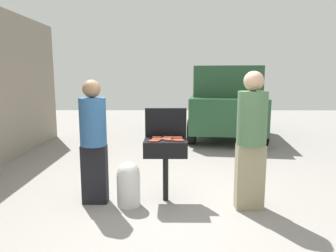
{
  "coord_description": "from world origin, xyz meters",
  "views": [
    {
      "loc": [
        0.1,
        -3.99,
        1.78
      ],
      "look_at": [
        0.06,
        0.79,
        1.0
      ],
      "focal_mm": 33.45,
      "sensor_mm": 36.0,
      "label": 1
    }
  ],
  "objects_px": {
    "hot_dog_6": "(157,137)",
    "hot_dog_14": "(156,139)",
    "hot_dog_4": "(179,141)",
    "hot_dog_10": "(154,141)",
    "hot_dog_7": "(169,137)",
    "hot_dog_1": "(178,138)",
    "hot_dog_11": "(168,138)",
    "hot_dog_5": "(157,138)",
    "parked_minivan": "(225,101)",
    "hot_dog_0": "(155,141)",
    "hot_dog_2": "(177,137)",
    "hot_dog_8": "(178,140)",
    "hot_dog_12": "(167,138)",
    "person_right": "(251,136)",
    "hot_dog_13": "(170,140)",
    "hot_dog_9": "(178,139)",
    "bbq_grill": "(166,149)",
    "hot_dog_3": "(166,139)",
    "propane_tank": "(129,183)",
    "person_left": "(93,138)"
  },
  "relations": [
    {
      "from": "hot_dog_8",
      "to": "hot_dog_13",
      "type": "relative_size",
      "value": 1.0
    },
    {
      "from": "hot_dog_2",
      "to": "hot_dog_7",
      "type": "height_order",
      "value": "same"
    },
    {
      "from": "hot_dog_4",
      "to": "bbq_grill",
      "type": "bearing_deg",
      "value": 144.5
    },
    {
      "from": "hot_dog_0",
      "to": "person_left",
      "type": "bearing_deg",
      "value": 177.69
    },
    {
      "from": "hot_dog_1",
      "to": "hot_dog_11",
      "type": "xyz_separation_m",
      "value": [
        -0.14,
        -0.02,
        0.0
      ]
    },
    {
      "from": "hot_dog_7",
      "to": "hot_dog_9",
      "type": "height_order",
      "value": "same"
    },
    {
      "from": "hot_dog_14",
      "to": "hot_dog_0",
      "type": "bearing_deg",
      "value": -98.19
    },
    {
      "from": "hot_dog_6",
      "to": "hot_dog_14",
      "type": "relative_size",
      "value": 1.0
    },
    {
      "from": "person_right",
      "to": "hot_dog_2",
      "type": "bearing_deg",
      "value": -10.6
    },
    {
      "from": "hot_dog_2",
      "to": "hot_dog_10",
      "type": "bearing_deg",
      "value": -139.98
    },
    {
      "from": "hot_dog_8",
      "to": "hot_dog_12",
      "type": "xyz_separation_m",
      "value": [
        -0.16,
        0.16,
        0.0
      ]
    },
    {
      "from": "hot_dog_6",
      "to": "propane_tank",
      "type": "relative_size",
      "value": 0.21
    },
    {
      "from": "hot_dog_6",
      "to": "person_right",
      "type": "relative_size",
      "value": 0.07
    },
    {
      "from": "bbq_grill",
      "to": "hot_dog_6",
      "type": "distance_m",
      "value": 0.22
    },
    {
      "from": "hot_dog_7",
      "to": "hot_dog_10",
      "type": "xyz_separation_m",
      "value": [
        -0.2,
        -0.28,
        0.0
      ]
    },
    {
      "from": "propane_tank",
      "to": "person_right",
      "type": "bearing_deg",
      "value": -2.72
    },
    {
      "from": "person_left",
      "to": "hot_dog_14",
      "type": "bearing_deg",
      "value": 17.78
    },
    {
      "from": "hot_dog_7",
      "to": "hot_dog_5",
      "type": "bearing_deg",
      "value": -148.0
    },
    {
      "from": "parked_minivan",
      "to": "hot_dog_1",
      "type": "bearing_deg",
      "value": 80.51
    },
    {
      "from": "hot_dog_0",
      "to": "hot_dog_1",
      "type": "height_order",
      "value": "same"
    },
    {
      "from": "hot_dog_5",
      "to": "hot_dog_6",
      "type": "bearing_deg",
      "value": 89.62
    },
    {
      "from": "hot_dog_12",
      "to": "hot_dog_14",
      "type": "xyz_separation_m",
      "value": [
        -0.14,
        -0.1,
        0.0
      ]
    },
    {
      "from": "hot_dog_4",
      "to": "hot_dog_10",
      "type": "height_order",
      "value": "same"
    },
    {
      "from": "hot_dog_6",
      "to": "hot_dog_10",
      "type": "relative_size",
      "value": 1.0
    },
    {
      "from": "hot_dog_4",
      "to": "hot_dog_5",
      "type": "bearing_deg",
      "value": 153.56
    },
    {
      "from": "hot_dog_5",
      "to": "parked_minivan",
      "type": "distance_m",
      "value": 5.41
    },
    {
      "from": "hot_dog_1",
      "to": "hot_dog_6",
      "type": "bearing_deg",
      "value": 167.46
    },
    {
      "from": "hot_dog_7",
      "to": "hot_dog_8",
      "type": "height_order",
      "value": "same"
    },
    {
      "from": "hot_dog_13",
      "to": "parked_minivan",
      "type": "relative_size",
      "value": 0.03
    },
    {
      "from": "bbq_grill",
      "to": "person_right",
      "type": "relative_size",
      "value": 0.48
    },
    {
      "from": "hot_dog_3",
      "to": "person_left",
      "type": "height_order",
      "value": "person_left"
    },
    {
      "from": "hot_dog_6",
      "to": "hot_dog_9",
      "type": "xyz_separation_m",
      "value": [
        0.29,
        -0.11,
        0.0
      ]
    },
    {
      "from": "hot_dog_9",
      "to": "parked_minivan",
      "type": "relative_size",
      "value": 0.03
    },
    {
      "from": "hot_dog_0",
      "to": "hot_dog_5",
      "type": "xyz_separation_m",
      "value": [
        0.02,
        0.14,
        0.0
      ]
    },
    {
      "from": "hot_dog_2",
      "to": "hot_dog_8",
      "type": "relative_size",
      "value": 1.0
    },
    {
      "from": "hot_dog_0",
      "to": "hot_dog_1",
      "type": "distance_m",
      "value": 0.35
    },
    {
      "from": "hot_dog_3",
      "to": "hot_dog_5",
      "type": "height_order",
      "value": "same"
    },
    {
      "from": "hot_dog_14",
      "to": "hot_dog_3",
      "type": "bearing_deg",
      "value": 1.64
    },
    {
      "from": "propane_tank",
      "to": "parked_minivan",
      "type": "xyz_separation_m",
      "value": [
        2.22,
        5.3,
        0.7
      ]
    },
    {
      "from": "hot_dog_5",
      "to": "hot_dog_14",
      "type": "distance_m",
      "value": 0.06
    },
    {
      "from": "hot_dog_0",
      "to": "hot_dog_12",
      "type": "xyz_separation_m",
      "value": [
        0.16,
        0.18,
        0.0
      ]
    },
    {
      "from": "hot_dog_2",
      "to": "hot_dog_1",
      "type": "bearing_deg",
      "value": -84.76
    },
    {
      "from": "hot_dog_7",
      "to": "person_right",
      "type": "relative_size",
      "value": 0.07
    },
    {
      "from": "bbq_grill",
      "to": "hot_dog_2",
      "type": "distance_m",
      "value": 0.25
    },
    {
      "from": "parked_minivan",
      "to": "hot_dog_14",
      "type": "bearing_deg",
      "value": 77.79
    },
    {
      "from": "hot_dog_1",
      "to": "hot_dog_11",
      "type": "relative_size",
      "value": 1.0
    },
    {
      "from": "hot_dog_6",
      "to": "hot_dog_14",
      "type": "height_order",
      "value": "same"
    },
    {
      "from": "hot_dog_3",
      "to": "hot_dog_8",
      "type": "relative_size",
      "value": 1.0
    },
    {
      "from": "hot_dog_0",
      "to": "hot_dog_1",
      "type": "xyz_separation_m",
      "value": [
        0.31,
        0.17,
        0.0
      ]
    },
    {
      "from": "bbq_grill",
      "to": "hot_dog_3",
      "type": "height_order",
      "value": "hot_dog_3"
    }
  ]
}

